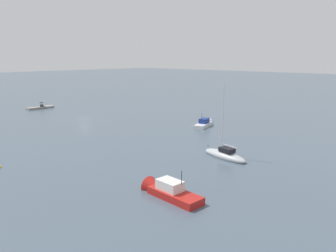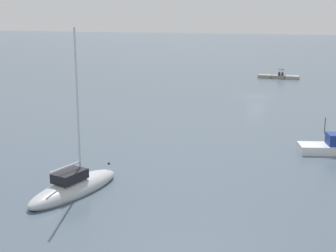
# 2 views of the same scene
# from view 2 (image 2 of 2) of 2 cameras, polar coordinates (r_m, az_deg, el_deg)

# --- Properties ---
(ground_plane) EXTENTS (500.00, 500.00, 0.00)m
(ground_plane) POSITION_cam_2_polar(r_m,az_deg,el_deg) (66.93, 10.65, 3.52)
(ground_plane) COLOR #475666
(seawall_pier) EXTENTS (7.25, 1.94, 0.58)m
(seawall_pier) POSITION_cam_2_polar(r_m,az_deg,el_deg) (87.87, 13.25, 5.82)
(seawall_pier) COLOR gray
(seawall_pier) RESTS_ON ground_plane
(person_seated_maroon_left) EXTENTS (0.44, 0.64, 0.73)m
(person_seated_maroon_left) POSITION_cam_2_polar(r_m,az_deg,el_deg) (87.64, 13.69, 6.14)
(person_seated_maroon_left) COLOR #1E2333
(person_seated_maroon_left) RESTS_ON seawall_pier
(person_seated_blue_right) EXTENTS (0.44, 0.64, 0.73)m
(person_seated_blue_right) POSITION_cam_2_polar(r_m,az_deg,el_deg) (87.62, 13.32, 6.15)
(person_seated_blue_right) COLOR #1E2333
(person_seated_blue_right) RESTS_ON seawall_pier
(umbrella_open_black) EXTENTS (1.31, 1.31, 1.28)m
(umbrella_open_black) POSITION_cam_2_polar(r_m,az_deg,el_deg) (87.69, 13.55, 6.71)
(umbrella_open_black) COLOR black
(umbrella_open_black) RESTS_ON seawall_pier
(sailboat_grey_far) EXTENTS (3.51, 7.82, 10.61)m
(sailboat_grey_far) POSITION_cam_2_polar(r_m,az_deg,el_deg) (30.46, -11.28, -7.26)
(sailboat_grey_far) COLOR #ADB2B7
(sailboat_grey_far) RESTS_ON ground_plane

